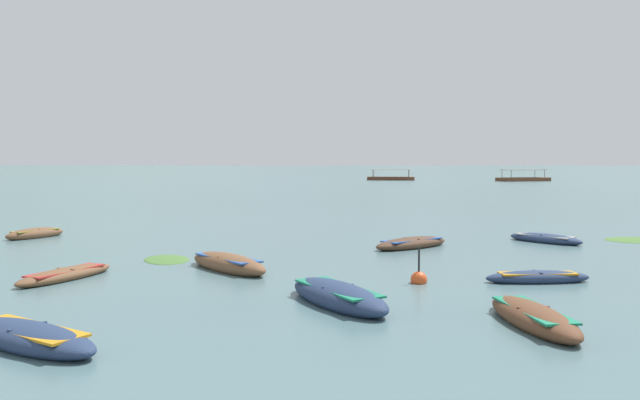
% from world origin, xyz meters
% --- Properties ---
extents(ground_plane, '(6000.00, 6000.00, 0.00)m').
position_xyz_m(ground_plane, '(0.00, 1500.00, 0.00)').
color(ground_plane, slate).
extents(mountain_1, '(1850.58, 1850.58, 502.72)m').
position_xyz_m(mountain_1, '(-985.93, 2177.25, 251.36)').
color(mountain_1, slate).
rests_on(mountain_1, ground).
extents(mountain_2, '(845.54, 845.54, 223.57)m').
position_xyz_m(mountain_2, '(174.70, 2246.23, 111.78)').
color(mountain_2, slate).
rests_on(mountain_2, ground).
extents(mountain_3, '(1321.82, 1321.82, 335.68)m').
position_xyz_m(mountain_3, '(829.78, 2452.87, 167.84)').
color(mountain_3, slate).
rests_on(mountain_3, ground).
extents(rowboat_0, '(3.95, 3.08, 0.57)m').
position_xyz_m(rowboat_0, '(-4.62, 7.87, 0.18)').
color(rowboat_0, navy).
rests_on(rowboat_0, ground).
extents(rowboat_1, '(3.95, 3.56, 0.56)m').
position_xyz_m(rowboat_1, '(4.98, 22.14, 0.18)').
color(rowboat_1, '#4C3323').
rests_on(rowboat_1, ground).
extents(rowboat_2, '(3.19, 4.22, 0.71)m').
position_xyz_m(rowboat_2, '(1.58, 11.48, 0.22)').
color(rowboat_2, navy).
rests_on(rowboat_2, ground).
extents(rowboat_3, '(2.36, 3.20, 0.60)m').
position_xyz_m(rowboat_3, '(-12.83, 25.52, 0.19)').
color(rowboat_3, brown).
rests_on(rowboat_3, ground).
extents(rowboat_4, '(1.57, 3.79, 0.60)m').
position_xyz_m(rowboat_4, '(5.88, 9.47, 0.19)').
color(rowboat_4, brown).
rests_on(rowboat_4, ground).
extents(rowboat_5, '(3.28, 1.05, 0.44)m').
position_xyz_m(rowboat_5, '(7.72, 14.48, 0.14)').
color(rowboat_5, navy).
rests_on(rowboat_5, ground).
extents(rowboat_6, '(3.12, 3.45, 0.50)m').
position_xyz_m(rowboat_6, '(11.35, 23.95, 0.16)').
color(rowboat_6, navy).
rests_on(rowboat_6, ground).
extents(rowboat_8, '(3.60, 3.95, 0.70)m').
position_xyz_m(rowboat_8, '(-2.02, 16.54, 0.22)').
color(rowboat_8, brown).
rests_on(rowboat_8, ground).
extents(rowboat_12, '(2.34, 3.78, 0.44)m').
position_xyz_m(rowboat_12, '(-6.84, 14.88, 0.14)').
color(rowboat_12, brown).
rests_on(rowboat_12, ground).
extents(ferry_0, '(10.38, 4.76, 2.54)m').
position_xyz_m(ferry_0, '(15.55, 127.84, 0.45)').
color(ferry_0, brown).
rests_on(ferry_0, ground).
extents(ferry_1, '(11.47, 7.46, 2.54)m').
position_xyz_m(ferry_1, '(41.80, 121.28, 0.45)').
color(ferry_1, brown).
rests_on(ferry_1, ground).
extents(mooring_buoy, '(0.50, 0.50, 1.25)m').
position_xyz_m(mooring_buoy, '(4.09, 14.32, 0.11)').
color(mooring_buoy, '#DB4C1E').
rests_on(mooring_buoy, ground).
extents(weed_patch_1, '(2.43, 2.89, 0.14)m').
position_xyz_m(weed_patch_1, '(-4.67, 18.71, 0.00)').
color(weed_patch_1, '#477033').
rests_on(weed_patch_1, ground).
extents(weed_patch_2, '(3.49, 2.89, 0.14)m').
position_xyz_m(weed_patch_2, '(16.03, 24.68, 0.00)').
color(weed_patch_2, '#477033').
rests_on(weed_patch_2, ground).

